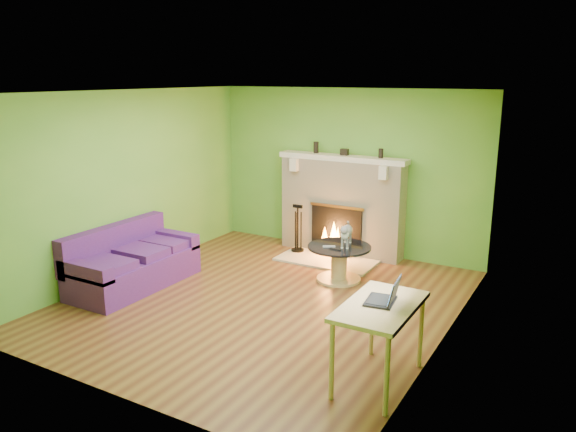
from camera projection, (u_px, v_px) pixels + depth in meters
name	position (u px, v px, depth m)	size (l,w,h in m)	color
floor	(264.00, 301.00, 7.14)	(5.00, 5.00, 0.00)	#5A2E19
ceiling	(262.00, 92.00, 6.50)	(5.00, 5.00, 0.00)	white
wall_back	(347.00, 171.00, 8.92)	(5.00, 5.00, 0.00)	#539832
wall_front	(105.00, 258.00, 4.72)	(5.00, 5.00, 0.00)	#539832
wall_left	(128.00, 184.00, 7.91)	(5.00, 5.00, 0.00)	#539832
wall_right	(449.00, 225.00, 5.74)	(5.00, 5.00, 0.00)	#539832
window_frame	(424.00, 221.00, 4.92)	(1.20, 1.20, 0.00)	silver
window_pane	(423.00, 221.00, 4.93)	(1.06, 1.06, 0.00)	white
fireplace	(342.00, 206.00, 8.90)	(2.10, 0.46, 1.58)	beige
hearth	(326.00, 260.00, 8.65)	(1.50, 0.75, 0.03)	beige
mantel	(342.00, 158.00, 8.69)	(2.10, 0.28, 0.08)	beige
sofa	(131.00, 263.00, 7.60)	(0.86, 1.81, 0.81)	#4A1B67
coffee_table	(339.00, 260.00, 7.79)	(0.88, 0.88, 0.50)	#D8B374
desk	(380.00, 314.00, 5.09)	(0.61, 1.05, 0.78)	#D8B374
cat	(346.00, 234.00, 7.70)	(0.20, 0.56, 0.35)	slate
remote_silver	(329.00, 247.00, 7.69)	(0.17, 0.04, 0.02)	#999A9C
remote_black	(335.00, 249.00, 7.58)	(0.16, 0.04, 0.02)	black
laptop	(381.00, 289.00, 5.09)	(0.29, 0.33, 0.25)	black
fire_tools	(298.00, 228.00, 8.96)	(0.21, 0.21, 0.77)	black
mantel_vase_left	(316.00, 147.00, 8.91)	(0.08, 0.08, 0.18)	black
mantel_vase_right	(381.00, 153.00, 8.39)	(0.07, 0.07, 0.14)	black
mantel_box	(344.00, 152.00, 8.68)	(0.12, 0.08, 0.10)	black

